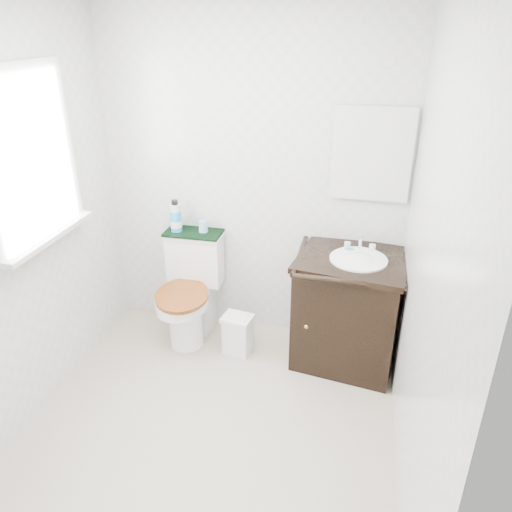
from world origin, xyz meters
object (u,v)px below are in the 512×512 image
at_px(mouthwash_bottle, 176,217).
at_px(toilet, 191,294).
at_px(trash_bin, 238,334).
at_px(cup, 203,226).
at_px(vanity, 349,307).

bearing_deg(mouthwash_bottle, toilet, -41.28).
bearing_deg(trash_bin, mouthwash_bottle, 152.45).
height_order(toilet, trash_bin, toilet).
distance_m(mouthwash_bottle, cup, 0.21).
bearing_deg(mouthwash_bottle, trash_bin, -27.55).
bearing_deg(trash_bin, cup, 137.27).
distance_m(vanity, cup, 1.22).
distance_m(trash_bin, mouthwash_bottle, 0.98).
height_order(mouthwash_bottle, cup, mouthwash_bottle).
relative_size(toilet, mouthwash_bottle, 3.34).
distance_m(trash_bin, cup, 0.84).
relative_size(vanity, cup, 10.61).
xyz_separation_m(vanity, mouthwash_bottle, (-1.32, 0.18, 0.50)).
bearing_deg(cup, toilet, -117.68).
bearing_deg(toilet, vanity, -3.08).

